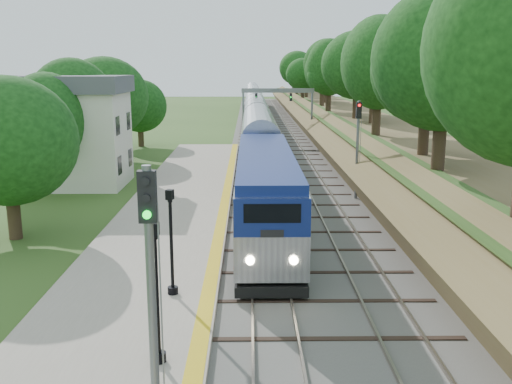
{
  "coord_description": "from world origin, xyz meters",
  "views": [
    {
      "loc": [
        -0.81,
        -11.69,
        8.6
      ],
      "look_at": [
        -0.5,
        14.72,
        2.8
      ],
      "focal_mm": 40.0,
      "sensor_mm": 36.0,
      "label": 1
    }
  ],
  "objects_px": {
    "station_building": "(69,130)",
    "signal_platform": "(151,278)",
    "lamppost_mid": "(157,301)",
    "signal_farside": "(358,139)",
    "signal_gantry": "(278,100)",
    "lamppost_far": "(172,248)",
    "train": "(255,117)"
  },
  "relations": [
    {
      "from": "station_building",
      "to": "signal_platform",
      "type": "relative_size",
      "value": 1.37
    },
    {
      "from": "lamppost_mid",
      "to": "signal_farside",
      "type": "xyz_separation_m",
      "value": [
        9.6,
        21.71,
        1.81
      ]
    },
    {
      "from": "lamppost_mid",
      "to": "signal_farside",
      "type": "relative_size",
      "value": 0.64
    },
    {
      "from": "signal_gantry",
      "to": "lamppost_far",
      "type": "bearing_deg",
      "value": -97.46
    },
    {
      "from": "signal_platform",
      "to": "station_building",
      "type": "bearing_deg",
      "value": 110.11
    },
    {
      "from": "signal_gantry",
      "to": "train",
      "type": "height_order",
      "value": "signal_gantry"
    },
    {
      "from": "station_building",
      "to": "signal_gantry",
      "type": "xyz_separation_m",
      "value": [
        16.47,
        24.99,
        0.73
      ]
    },
    {
      "from": "station_building",
      "to": "signal_farside",
      "type": "xyz_separation_m",
      "value": [
        20.2,
        -5.09,
        -0.06
      ]
    },
    {
      "from": "train",
      "to": "signal_platform",
      "type": "distance_m",
      "value": 64.12
    },
    {
      "from": "lamppost_far",
      "to": "signal_farside",
      "type": "distance_m",
      "value": 19.51
    },
    {
      "from": "signal_gantry",
      "to": "signal_platform",
      "type": "height_order",
      "value": "signal_platform"
    },
    {
      "from": "signal_platform",
      "to": "lamppost_mid",
      "type": "bearing_deg",
      "value": 98.17
    },
    {
      "from": "lamppost_mid",
      "to": "signal_platform",
      "type": "bearing_deg",
      "value": -81.83
    },
    {
      "from": "station_building",
      "to": "lamppost_far",
      "type": "distance_m",
      "value": 24.22
    },
    {
      "from": "signal_gantry",
      "to": "lamppost_mid",
      "type": "xyz_separation_m",
      "value": [
        -5.87,
        -51.8,
        -2.6
      ]
    },
    {
      "from": "signal_gantry",
      "to": "lamppost_mid",
      "type": "height_order",
      "value": "signal_gantry"
    },
    {
      "from": "station_building",
      "to": "lamppost_mid",
      "type": "height_order",
      "value": "station_building"
    },
    {
      "from": "lamppost_mid",
      "to": "train",
      "type": "bearing_deg",
      "value": 86.78
    },
    {
      "from": "train",
      "to": "lamppost_mid",
      "type": "height_order",
      "value": "lamppost_mid"
    },
    {
      "from": "lamppost_far",
      "to": "signal_platform",
      "type": "bearing_deg",
      "value": -84.88
    },
    {
      "from": "train",
      "to": "lamppost_mid",
      "type": "xyz_separation_m",
      "value": [
        -3.4,
        -60.51,
        0.07
      ]
    },
    {
      "from": "station_building",
      "to": "train",
      "type": "distance_m",
      "value": 36.55
    },
    {
      "from": "signal_platform",
      "to": "signal_farside",
      "type": "xyz_separation_m",
      "value": [
        9.1,
        25.22,
        -0.22
      ]
    },
    {
      "from": "train",
      "to": "signal_farside",
      "type": "relative_size",
      "value": 17.75
    },
    {
      "from": "train",
      "to": "lamppost_far",
      "type": "relative_size",
      "value": 28.74
    },
    {
      "from": "signal_farside",
      "to": "signal_gantry",
      "type": "bearing_deg",
      "value": 97.07
    },
    {
      "from": "station_building",
      "to": "signal_farside",
      "type": "height_order",
      "value": "station_building"
    },
    {
      "from": "signal_farside",
      "to": "signal_platform",
      "type": "bearing_deg",
      "value": -109.84
    },
    {
      "from": "lamppost_mid",
      "to": "signal_platform",
      "type": "relative_size",
      "value": 0.65
    },
    {
      "from": "train",
      "to": "signal_platform",
      "type": "height_order",
      "value": "signal_platform"
    },
    {
      "from": "signal_farside",
      "to": "lamppost_mid",
      "type": "bearing_deg",
      "value": -113.86
    },
    {
      "from": "train",
      "to": "signal_farside",
      "type": "distance_m",
      "value": 39.33
    }
  ]
}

